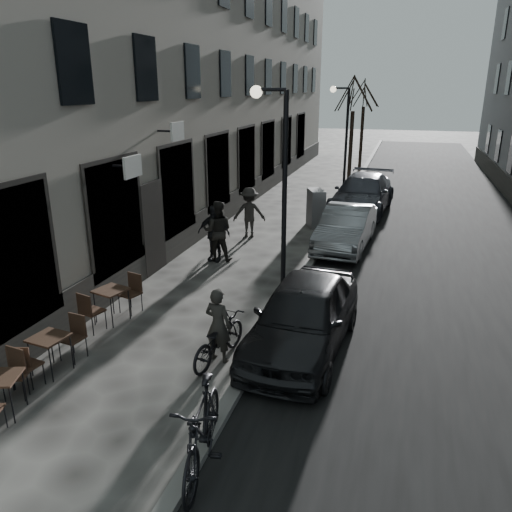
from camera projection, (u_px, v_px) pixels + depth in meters
The scene contains 21 objects.
ground at pixel (184, 457), 7.18m from camera, with size 120.00×120.00×0.00m, color #32302D.
road at pixel (430, 215), 20.66m from camera, with size 7.30×60.00×0.00m, color black.
kerb at pixel (342, 208), 21.63m from camera, with size 0.25×60.00×0.12m, color slate.
building_left at pixel (207, 14), 21.20m from camera, with size 4.00×35.00×16.00m, color #9F9385.
streetlamp_near at pixel (278, 172), 11.66m from camera, with size 0.90×0.28×5.09m.
streetlamp_far at pixel (343, 131), 22.54m from camera, with size 0.90×0.28×5.09m.
tree_near at pixel (354, 95), 24.76m from camera, with size 2.40×2.40×5.70m.
tree_far at pixel (364, 94), 30.20m from camera, with size 2.40×2.40×5.70m.
bistro_set_a at pixel (2, 391), 7.99m from camera, with size 0.81×1.46×0.84m.
bistro_set_b at pixel (51, 351), 9.18m from camera, with size 0.68×1.53×0.88m.
bistro_set_c at pixel (112, 302), 11.23m from camera, with size 0.81×1.60×0.91m.
utility_cabinet at pixel (316, 208), 18.82m from camera, with size 0.52×0.94×1.41m, color slate.
bicycle at pixel (219, 339), 9.60m from camera, with size 0.61×1.75×0.92m, color black.
cyclist_rider at pixel (218, 325), 9.51m from camera, with size 0.55×0.36×1.50m, color #292723.
pedestrian_near at pixel (218, 231), 15.08m from camera, with size 0.90×0.70×1.84m, color black.
pedestrian_mid at pixel (249, 212), 17.49m from camera, with size 1.13×0.65×1.75m, color #2B2926.
pedestrian_far at pixel (214, 233), 15.05m from camera, with size 1.01×0.42×1.73m, color black.
car_near at pixel (303, 316), 9.93m from camera, with size 1.73×4.30×1.46m, color black.
car_mid at pixel (346, 228), 16.31m from camera, with size 1.45×4.15×1.37m, color #94979C.
car_far at pixel (362, 194), 21.01m from camera, with size 2.16×5.32×1.54m, color #3A3C45.
moped at pixel (202, 430), 6.79m from camera, with size 0.59×2.10×1.26m, color black.
Camera 1 is at (2.67, -5.32, 5.06)m, focal length 35.00 mm.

